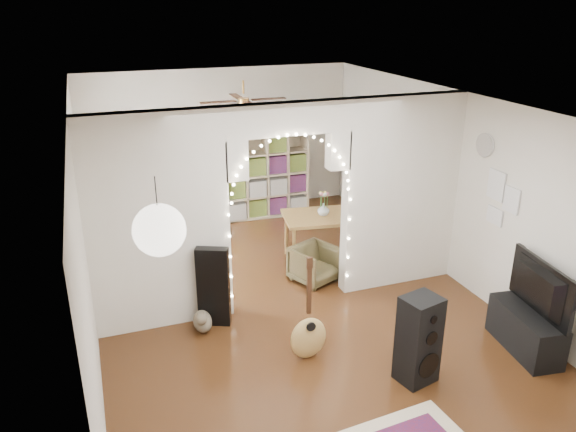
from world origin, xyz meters
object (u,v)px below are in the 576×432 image
object	(u,v)px
bookcase	(265,174)
dining_chair_right	(315,264)
dining_table	(323,220)
acoustic_guitar	(309,322)
dining_chair_left	(181,218)
media_console	(526,331)
floor_speaker	(419,340)

from	to	relation	value
bookcase	dining_chair_right	bearing A→B (deg)	-89.64
bookcase	dining_table	size ratio (longest dim) A/B	1.25
acoustic_guitar	dining_chair_right	xyz separation A→B (m)	(0.79, 1.71, -0.20)
dining_chair_left	dining_table	bearing A→B (deg)	-67.73
bookcase	dining_chair_right	xyz separation A→B (m)	(-0.16, -2.78, -0.55)
acoustic_guitar	dining_chair_left	xyz separation A→B (m)	(-0.70, 4.29, -0.25)
dining_chair_left	media_console	bearing A→B (deg)	-79.24
acoustic_guitar	floor_speaker	world-z (taller)	acoustic_guitar
acoustic_guitar	dining_table	xyz separation A→B (m)	(1.18, 2.32, 0.21)
floor_speaker	dining_chair_right	xyz separation A→B (m)	(-0.16, 2.47, -0.23)
acoustic_guitar	dining_chair_left	distance (m)	4.35
floor_speaker	media_console	distance (m)	1.52
floor_speaker	dining_table	xyz separation A→B (m)	(0.23, 3.09, 0.19)
bookcase	dining_chair_left	bearing A→B (deg)	-169.23
floor_speaker	dining_table	distance (m)	3.10
acoustic_guitar	dining_chair_right	world-z (taller)	acoustic_guitar
media_console	dining_chair_left	world-z (taller)	media_console
dining_table	acoustic_guitar	bearing A→B (deg)	-107.59
dining_table	dining_chair_left	bearing A→B (deg)	142.90
media_console	bookcase	bearing A→B (deg)	113.95
acoustic_guitar	bookcase	distance (m)	4.60
media_console	dining_table	size ratio (longest dim) A/B	0.76
floor_speaker	bookcase	distance (m)	5.26
acoustic_guitar	dining_chair_left	bearing A→B (deg)	100.79
media_console	bookcase	size ratio (longest dim) A/B	0.61
acoustic_guitar	media_console	size ratio (longest dim) A/B	1.08
floor_speaker	media_console	xyz separation A→B (m)	(1.50, 0.05, -0.25)
acoustic_guitar	dining_table	bearing A→B (deg)	64.72
acoustic_guitar	media_console	distance (m)	2.55
dining_chair_right	dining_table	bearing A→B (deg)	34.00
acoustic_guitar	dining_chair_left	world-z (taller)	acoustic_guitar
dining_table	dining_chair_left	size ratio (longest dim) A/B	2.65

